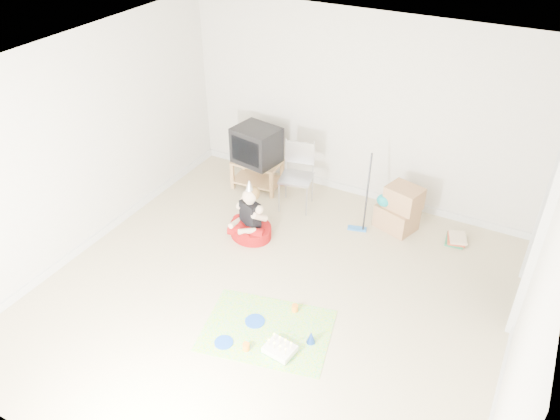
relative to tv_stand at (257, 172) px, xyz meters
The scene contains 16 objects.
ground 2.39m from the tv_stand, 56.42° to the right, with size 5.00×5.00×0.00m, color #CAB991.
doorway_recess 3.95m from the tv_stand, 11.58° to the right, with size 0.02×0.90×2.05m, color black.
tv_stand is the anchor object (origin of this frame).
crt_tv 0.43m from the tv_stand, 45.00° to the right, with size 0.60×0.50×0.52m, color black.
folding_chair 0.79m from the tv_stand, 15.72° to the right, with size 0.51×0.49×0.95m.
cardboard_boxes 2.15m from the tv_stand, ahead, with size 0.60×0.51×0.62m.
floor_mop 1.73m from the tv_stand, 10.75° to the right, with size 0.26×0.33×1.00m.
book_pile 2.93m from the tv_stand, ahead, with size 0.28×0.32×0.10m.
seated_woman 1.22m from the tv_stand, 64.24° to the right, with size 0.74×0.74×0.84m.
party_mat 2.91m from the tv_stand, 58.14° to the right, with size 1.32×0.96×0.01m, color #FA34A0.
birthday_cake 3.21m from the tv_stand, 56.13° to the right, with size 0.32×0.27×0.14m.
blue_plate_near 2.78m from the tv_stand, 60.72° to the right, with size 0.21×0.21×0.01m, color #1649B5.
blue_plate_far 3.08m from the tv_stand, 66.58° to the right, with size 0.19×0.19×0.01m, color #1649B5.
orange_cup_near 2.66m from the tv_stand, 51.30° to the right, with size 0.07×0.07×0.08m, color orange.
orange_cup_far 3.16m from the tv_stand, 62.19° to the right, with size 0.07×0.07×0.08m, color orange.
blue_party_hat 3.13m from the tv_stand, 50.08° to the right, with size 0.10×0.10×0.14m, color blue.
Camera 1 is at (2.23, -3.99, 4.24)m, focal length 35.00 mm.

